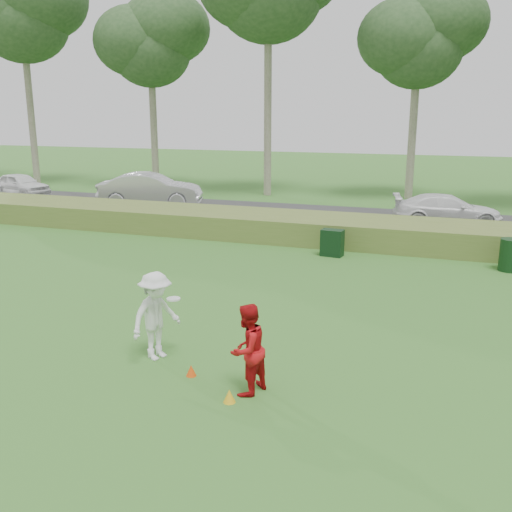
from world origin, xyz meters
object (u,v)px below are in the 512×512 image
at_px(trash_bin, 511,255).
at_px(car_right, 447,210).
at_px(player_red, 247,349).
at_px(utility_cabinet, 332,243).
at_px(car_mid, 150,190).
at_px(player_white, 156,316).
at_px(cone_yellow, 229,396).
at_px(car_left, 20,184).
at_px(cone_orange, 191,371).

distance_m(trash_bin, car_right, 7.09).
bearing_deg(player_red, utility_cabinet, -158.19).
relative_size(utility_cabinet, trash_bin, 0.91).
bearing_deg(car_mid, player_red, -164.12).
distance_m(player_white, cone_yellow, 2.48).
bearing_deg(player_white, car_left, 67.75).
xyz_separation_m(player_white, player_red, (2.20, -0.77, -0.08)).
bearing_deg(trash_bin, player_white, -127.21).
xyz_separation_m(player_white, cone_orange, (0.99, -0.51, -0.78)).
xyz_separation_m(car_mid, car_right, (14.50, -0.21, -0.20)).
relative_size(cone_yellow, utility_cabinet, 0.25).
bearing_deg(utility_cabinet, car_mid, 153.60).
distance_m(player_red, trash_bin, 11.28).
distance_m(car_left, car_right, 23.54).
distance_m(player_white, cone_orange, 1.36).
bearing_deg(cone_yellow, player_red, 68.30).
xyz_separation_m(player_red, car_right, (2.86, 16.93, -0.10)).
bearing_deg(car_mid, utility_cabinet, -140.74).
height_order(player_red, car_left, player_red).
height_order(player_white, cone_yellow, player_white).
bearing_deg(cone_orange, car_mid, 121.72).
relative_size(player_red, cone_yellow, 7.01).
xyz_separation_m(utility_cabinet, car_right, (3.53, 6.76, 0.26)).
relative_size(utility_cabinet, car_left, 0.24).
relative_size(player_white, cone_yellow, 7.65).
relative_size(player_white, car_right, 0.39).
height_order(cone_yellow, car_left, car_left).
relative_size(cone_orange, trash_bin, 0.21).
distance_m(cone_yellow, trash_bin, 11.74).
distance_m(cone_orange, trash_bin, 11.64).
xyz_separation_m(cone_yellow, trash_bin, (5.08, 10.57, 0.39)).
xyz_separation_m(cone_yellow, car_left, (-20.49, 18.40, 0.60)).
distance_m(cone_orange, car_right, 17.17).
bearing_deg(car_left, player_white, -120.60).
height_order(player_white, car_mid, player_white).
bearing_deg(car_left, player_red, -118.64).
bearing_deg(car_left, cone_yellow, -119.54).
bearing_deg(utility_cabinet, car_left, 164.69).
distance_m(player_white, car_mid, 18.89).
height_order(player_white, car_right, player_white).
bearing_deg(car_mid, car_left, 66.37).
bearing_deg(player_white, car_mid, 50.73).
height_order(cone_yellow, car_right, car_right).
distance_m(player_white, car_left, 25.23).
bearing_deg(car_mid, trash_bin, -131.19).
relative_size(trash_bin, car_left, 0.26).
relative_size(cone_orange, utility_cabinet, 0.23).
height_order(player_white, player_red, player_white).
relative_size(player_red, car_right, 0.36).
bearing_deg(car_mid, cone_yellow, -165.15).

